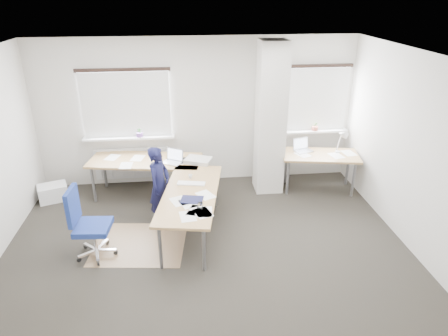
{
  "coord_description": "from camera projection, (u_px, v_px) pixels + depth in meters",
  "views": [
    {
      "loc": [
        -0.29,
        -4.85,
        3.57
      ],
      "look_at": [
        0.34,
        0.9,
        0.95
      ],
      "focal_mm": 32.0,
      "sensor_mm": 36.0,
      "label": 1
    }
  ],
  "objects": [
    {
      "name": "task_chair",
      "position": [
        92.0,
        238.0,
        5.71
      ],
      "size": [
        0.59,
        0.58,
        1.08
      ],
      "rotation": [
        0.0,
        0.0,
        -0.09
      ],
      "color": "navy",
      "rests_on": "ground"
    },
    {
      "name": "room_shell",
      "position": [
        216.0,
        130.0,
        5.6
      ],
      "size": [
        6.04,
        5.04,
        2.82
      ],
      "color": "beige",
      "rests_on": "ground"
    },
    {
      "name": "white_crate",
      "position": [
        53.0,
        193.0,
        7.29
      ],
      "size": [
        0.58,
        0.5,
        0.3
      ],
      "primitive_type": "cube",
      "rotation": [
        0.0,
        0.0,
        0.35
      ],
      "color": "white",
      "rests_on": "ground"
    },
    {
      "name": "floor_mat",
      "position": [
        140.0,
        244.0,
        6.08
      ],
      "size": [
        1.48,
        1.3,
        0.01
      ],
      "primitive_type": "cube",
      "rotation": [
        0.0,
        0.0,
        -0.12
      ],
      "color": "#8D6D4D",
      "rests_on": "ground"
    },
    {
      "name": "desk_main",
      "position": [
        169.0,
        176.0,
        6.65
      ],
      "size": [
        2.4,
        2.98,
        0.96
      ],
      "rotation": [
        0.0,
        0.0,
        -0.17
      ],
      "color": "#9F7F44",
      "rests_on": "ground"
    },
    {
      "name": "ground",
      "position": [
        208.0,
        252.0,
        5.89
      ],
      "size": [
        6.0,
        6.0,
        0.0
      ],
      "primitive_type": "plane",
      "color": "black",
      "rests_on": "ground"
    },
    {
      "name": "desk_side",
      "position": [
        320.0,
        156.0,
        7.46
      ],
      "size": [
        1.5,
        0.93,
        1.22
      ],
      "rotation": [
        0.0,
        0.0,
        -0.17
      ],
      "color": "#9F7F44",
      "rests_on": "ground"
    },
    {
      "name": "person",
      "position": [
        159.0,
        185.0,
        6.44
      ],
      "size": [
        0.5,
        0.57,
        1.31
      ],
      "primitive_type": "imported",
      "rotation": [
        0.0,
        0.0,
        1.1
      ],
      "color": "black",
      "rests_on": "ground"
    }
  ]
}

